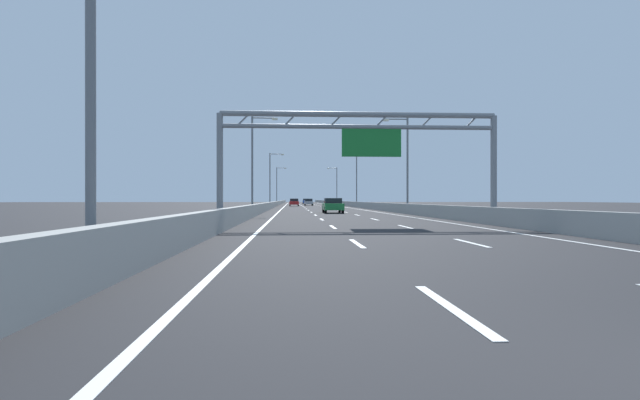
% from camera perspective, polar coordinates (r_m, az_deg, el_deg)
% --- Properties ---
extents(ground_plane, '(260.00, 260.00, 0.00)m').
position_cam_1_polar(ground_plane, '(102.71, -1.14, -0.66)').
color(ground_plane, '#262628').
extents(lane_dash_left_0, '(0.16, 3.00, 0.01)m').
position_cam_1_polar(lane_dash_left_0, '(6.60, 14.89, -11.94)').
color(lane_dash_left_0, white).
rests_on(lane_dash_left_0, ground_plane).
extents(lane_dash_left_1, '(0.16, 3.00, 0.01)m').
position_cam_1_polar(lane_dash_left_1, '(15.32, 4.30, -5.05)').
color(lane_dash_left_1, white).
rests_on(lane_dash_left_1, ground_plane).
extents(lane_dash_left_2, '(0.16, 3.00, 0.01)m').
position_cam_1_polar(lane_dash_left_2, '(24.25, 1.50, -3.15)').
color(lane_dash_left_2, white).
rests_on(lane_dash_left_2, ground_plane).
extents(lane_dash_left_3, '(0.16, 3.00, 0.01)m').
position_cam_1_polar(lane_dash_left_3, '(33.22, 0.21, -2.27)').
color(lane_dash_left_3, white).
rests_on(lane_dash_left_3, ground_plane).
extents(lane_dash_left_4, '(0.16, 3.00, 0.01)m').
position_cam_1_polar(lane_dash_left_4, '(42.20, -0.53, -1.76)').
color(lane_dash_left_4, white).
rests_on(lane_dash_left_4, ground_plane).
extents(lane_dash_left_5, '(0.16, 3.00, 0.01)m').
position_cam_1_polar(lane_dash_left_5, '(51.19, -1.01, -1.43)').
color(lane_dash_left_5, white).
rests_on(lane_dash_left_5, ground_plane).
extents(lane_dash_left_6, '(0.16, 3.00, 0.01)m').
position_cam_1_polar(lane_dash_left_6, '(60.18, -1.35, -1.20)').
color(lane_dash_left_6, white).
rests_on(lane_dash_left_6, ground_plane).
extents(lane_dash_left_7, '(0.16, 3.00, 0.01)m').
position_cam_1_polar(lane_dash_left_7, '(69.17, -1.60, -1.03)').
color(lane_dash_left_7, white).
rests_on(lane_dash_left_7, ground_plane).
extents(lane_dash_left_8, '(0.16, 3.00, 0.01)m').
position_cam_1_polar(lane_dash_left_8, '(78.17, -1.79, -0.90)').
color(lane_dash_left_8, white).
rests_on(lane_dash_left_8, ground_plane).
extents(lane_dash_left_9, '(0.16, 3.00, 0.01)m').
position_cam_1_polar(lane_dash_left_9, '(87.16, -1.94, -0.80)').
color(lane_dash_left_9, white).
rests_on(lane_dash_left_9, ground_plane).
extents(lane_dash_left_10, '(0.16, 3.00, 0.01)m').
position_cam_1_polar(lane_dash_left_10, '(96.16, -2.06, -0.71)').
color(lane_dash_left_10, white).
rests_on(lane_dash_left_10, ground_plane).
extents(lane_dash_left_11, '(0.16, 3.00, 0.01)m').
position_cam_1_polar(lane_dash_left_11, '(105.16, -2.17, -0.64)').
color(lane_dash_left_11, white).
rests_on(lane_dash_left_11, ground_plane).
extents(lane_dash_left_12, '(0.16, 3.00, 0.01)m').
position_cam_1_polar(lane_dash_left_12, '(114.15, -2.25, -0.58)').
color(lane_dash_left_12, white).
rests_on(lane_dash_left_12, ground_plane).
extents(lane_dash_left_13, '(0.16, 3.00, 0.01)m').
position_cam_1_polar(lane_dash_left_13, '(123.15, -2.33, -0.53)').
color(lane_dash_left_13, white).
rests_on(lane_dash_left_13, ground_plane).
extents(lane_dash_left_14, '(0.16, 3.00, 0.01)m').
position_cam_1_polar(lane_dash_left_14, '(132.15, -2.39, -0.49)').
color(lane_dash_left_14, white).
rests_on(lane_dash_left_14, ground_plane).
extents(lane_dash_left_15, '(0.16, 3.00, 0.01)m').
position_cam_1_polar(lane_dash_left_15, '(141.15, -2.45, -0.45)').
color(lane_dash_left_15, white).
rests_on(lane_dash_left_15, ground_plane).
extents(lane_dash_left_16, '(0.16, 3.00, 0.01)m').
position_cam_1_polar(lane_dash_left_16, '(150.15, -2.50, -0.42)').
color(lane_dash_left_16, white).
rests_on(lane_dash_left_16, ground_plane).
extents(lane_dash_left_17, '(0.16, 3.00, 0.01)m').
position_cam_1_polar(lane_dash_left_17, '(159.15, -2.54, -0.39)').
color(lane_dash_left_17, white).
rests_on(lane_dash_left_17, ground_plane).
extents(lane_dash_right_1, '(0.16, 3.00, 0.01)m').
position_cam_1_polar(lane_dash_right_1, '(16.19, 17.08, -4.77)').
color(lane_dash_right_1, white).
rests_on(lane_dash_right_1, ground_plane).
extents(lane_dash_right_2, '(0.16, 3.00, 0.01)m').
position_cam_1_polar(lane_dash_right_2, '(24.81, 9.82, -3.07)').
color(lane_dash_right_2, white).
rests_on(lane_dash_right_2, ground_plane).
extents(lane_dash_right_3, '(0.16, 3.00, 0.01)m').
position_cam_1_polar(lane_dash_right_3, '(33.63, 6.35, -2.24)').
color(lane_dash_right_3, white).
rests_on(lane_dash_right_3, ground_plane).
extents(lane_dash_right_4, '(0.16, 3.00, 0.01)m').
position_cam_1_polar(lane_dash_right_4, '(42.52, 4.32, -1.75)').
color(lane_dash_right_4, white).
rests_on(lane_dash_right_4, ground_plane).
extents(lane_dash_right_5, '(0.16, 3.00, 0.01)m').
position_cam_1_polar(lane_dash_right_5, '(51.45, 3.00, -1.43)').
color(lane_dash_right_5, white).
rests_on(lane_dash_right_5, ground_plane).
extents(lane_dash_right_6, '(0.16, 3.00, 0.01)m').
position_cam_1_polar(lane_dash_right_6, '(60.41, 2.07, -1.20)').
color(lane_dash_right_6, white).
rests_on(lane_dash_right_6, ground_plane).
extents(lane_dash_right_7, '(0.16, 3.00, 0.01)m').
position_cam_1_polar(lane_dash_right_7, '(69.37, 1.38, -1.03)').
color(lane_dash_right_7, white).
rests_on(lane_dash_right_7, ground_plane).
extents(lane_dash_right_8, '(0.16, 3.00, 0.01)m').
position_cam_1_polar(lane_dash_right_8, '(78.34, 0.84, -0.90)').
color(lane_dash_right_8, white).
rests_on(lane_dash_right_8, ground_plane).
extents(lane_dash_right_9, '(0.16, 3.00, 0.01)m').
position_cam_1_polar(lane_dash_right_9, '(87.32, 0.42, -0.80)').
color(lane_dash_right_9, white).
rests_on(lane_dash_right_9, ground_plane).
extents(lane_dash_right_10, '(0.16, 3.00, 0.01)m').
position_cam_1_polar(lane_dash_right_10, '(96.30, 0.08, -0.71)').
color(lane_dash_right_10, white).
rests_on(lane_dash_right_10, ground_plane).
extents(lane_dash_right_11, '(0.16, 3.00, 0.01)m').
position_cam_1_polar(lane_dash_right_11, '(105.29, -0.21, -0.64)').
color(lane_dash_right_11, white).
rests_on(lane_dash_right_11, ground_plane).
extents(lane_dash_right_12, '(0.16, 3.00, 0.01)m').
position_cam_1_polar(lane_dash_right_12, '(114.27, -0.45, -0.58)').
color(lane_dash_right_12, white).
rests_on(lane_dash_right_12, ground_plane).
extents(lane_dash_right_13, '(0.16, 3.00, 0.01)m').
position_cam_1_polar(lane_dash_right_13, '(123.26, -0.65, -0.53)').
color(lane_dash_right_13, white).
rests_on(lane_dash_right_13, ground_plane).
extents(lane_dash_right_14, '(0.16, 3.00, 0.01)m').
position_cam_1_polar(lane_dash_right_14, '(132.26, -0.83, -0.49)').
color(lane_dash_right_14, white).
rests_on(lane_dash_right_14, ground_plane).
extents(lane_dash_right_15, '(0.16, 3.00, 0.01)m').
position_cam_1_polar(lane_dash_right_15, '(141.25, -0.99, -0.45)').
color(lane_dash_right_15, white).
rests_on(lane_dash_right_15, ground_plane).
extents(lane_dash_right_16, '(0.16, 3.00, 0.01)m').
position_cam_1_polar(lane_dash_right_16, '(150.24, -1.12, -0.42)').
color(lane_dash_right_16, white).
rests_on(lane_dash_right_16, ground_plane).
extents(lane_dash_right_17, '(0.16, 3.00, 0.01)m').
position_cam_1_polar(lane_dash_right_17, '(159.23, -1.24, -0.39)').
color(lane_dash_right_17, white).
rests_on(lane_dash_right_17, ground_plane).
extents(edge_line_left, '(0.16, 176.00, 0.01)m').
position_cam_1_polar(edge_line_left, '(90.65, -4.17, -0.76)').
color(edge_line_left, white).
rests_on(edge_line_left, ground_plane).
extents(edge_line_right, '(0.16, 176.00, 0.01)m').
position_cam_1_polar(edge_line_right, '(91.09, 2.45, -0.76)').
color(edge_line_right, white).
rests_on(edge_line_right, ground_plane).
extents(barrier_left, '(0.45, 220.00, 0.95)m').
position_cam_1_polar(barrier_left, '(112.67, -4.83, -0.35)').
color(barrier_left, '#9E9E99').
rests_on(barrier_left, ground_plane).
extents(barrier_right, '(0.45, 220.00, 0.95)m').
position_cam_1_polar(barrier_right, '(113.14, 2.17, -0.35)').
color(barrier_right, '#9E9E99').
rests_on(barrier_right, ground_plane).
extents(sign_gantry, '(16.06, 0.36, 6.36)m').
position_cam_1_polar(sign_gantry, '(28.32, 4.72, 7.11)').
color(sign_gantry, gray).
rests_on(sign_gantry, ground_plane).
extents(streetlamp_left_mid, '(2.58, 0.28, 9.50)m').
position_cam_1_polar(streetlamp_left_mid, '(48.78, -7.58, 4.83)').
color(streetlamp_left_mid, slate).
rests_on(streetlamp_left_mid, ground_plane).
extents(streetlamp_right_mid, '(2.58, 0.28, 9.50)m').
position_cam_1_polar(streetlamp_right_mid, '(49.93, 9.83, 4.72)').
color(streetlamp_right_mid, slate).
rests_on(streetlamp_right_mid, ground_plane).
extents(streetlamp_left_far, '(2.58, 0.28, 9.50)m').
position_cam_1_polar(streetlamp_left_far, '(87.37, -5.66, 2.74)').
color(streetlamp_left_far, slate).
rests_on(streetlamp_left_far, ground_plane).
extents(streetlamp_right_far, '(2.58, 0.28, 9.50)m').
position_cam_1_polar(streetlamp_right_far, '(88.02, 4.11, 2.72)').
color(streetlamp_right_far, slate).
rests_on(streetlamp_right_far, ground_plane).
extents(streetlamp_left_distant, '(2.58, 0.28, 9.50)m').
position_cam_1_polar(streetlamp_left_distant, '(126.04, -4.93, 1.93)').
color(streetlamp_left_distant, slate).
rests_on(streetlamp_left_distant, ground_plane).
extents(streetlamp_right_distant, '(2.58, 0.28, 9.50)m').
position_cam_1_polar(streetlamp_right_distant, '(126.49, 1.85, 1.93)').
color(streetlamp_right_distant, slate).
rests_on(streetlamp_right_distant, ground_plane).
extents(green_car, '(1.88, 4.28, 1.47)m').
position_cam_1_polar(green_car, '(48.74, 1.50, -0.64)').
color(green_car, '#1E7A38').
rests_on(green_car, ground_plane).
extents(red_car, '(1.82, 4.17, 1.48)m').
position_cam_1_polar(red_car, '(95.90, -3.02, -0.27)').
color(red_car, red).
rests_on(red_car, ground_plane).
extents(blue_car, '(1.72, 4.44, 1.51)m').
position_cam_1_polar(blue_car, '(136.42, -1.65, -0.15)').
color(blue_car, '#2347AD').
rests_on(blue_car, ground_plane).
extents(silver_car, '(1.81, 4.18, 1.46)m').
position_cam_1_polar(silver_car, '(105.65, -1.33, -0.24)').
color(silver_car, '#A8ADB2').
rests_on(silver_car, ground_plane).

